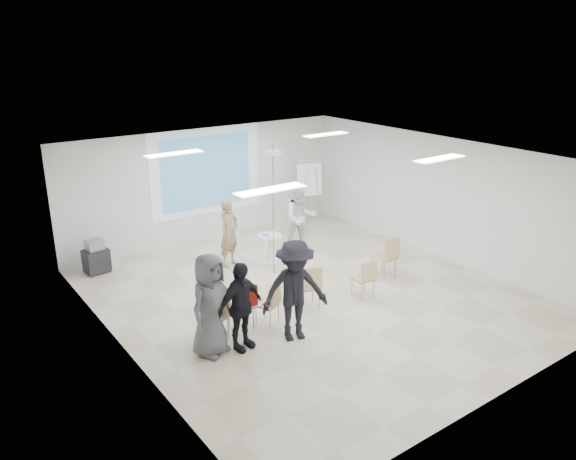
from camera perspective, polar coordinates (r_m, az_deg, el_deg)
floor at (r=12.10m, az=2.23°, el=-6.84°), size 8.00×9.00×0.10m
ceiling at (r=11.10m, az=2.44°, el=7.71°), size 8.00×9.00×0.10m
wall_back at (r=15.19m, az=-8.34°, el=4.65°), size 8.00×0.10×3.00m
wall_left at (r=9.70m, az=-16.92°, el=-4.45°), size 0.10×9.00×3.00m
wall_right at (r=14.26m, az=15.28°, el=3.22°), size 0.10×9.00×3.00m
projection_halo at (r=15.05m, az=-8.29°, el=5.89°), size 3.20×0.01×2.30m
projection_image at (r=15.04m, az=-8.26°, el=5.88°), size 2.60×0.01×1.90m
pedestal_table at (r=13.62m, az=-1.82°, el=-1.73°), size 0.61×0.61×0.72m
player_left at (r=13.32m, az=-6.01°, el=0.16°), size 0.81×0.69×1.87m
player_right at (r=14.26m, az=1.26°, el=1.63°), size 1.13×1.03×1.92m
controller_left at (r=13.52m, az=-5.93°, el=1.77°), size 0.09×0.14×0.04m
controller_right at (r=14.26m, az=0.09°, el=3.03°), size 0.07×0.11×0.04m
chair_far_left at (r=10.16m, az=-7.25°, el=-8.47°), size 0.59×0.61×0.95m
chair_left_mid at (r=10.56m, az=-4.62°, el=-7.43°), size 0.45×0.48×0.90m
chair_left_inner at (r=10.70m, az=-1.80°, el=-7.25°), size 0.53×0.54×0.83m
chair_center at (r=11.27m, az=2.18°, el=-5.48°), size 0.55×0.58×0.94m
chair_right_inner at (r=11.83m, az=7.87°, el=-4.68°), size 0.45×0.47×0.86m
chair_right_far at (r=12.84m, az=10.04°, el=-2.42°), size 0.50×0.54×1.00m
red_jacket at (r=10.37m, az=-4.21°, el=-6.79°), size 0.42×0.12×0.40m
laptop at (r=10.77m, az=-2.19°, el=-7.34°), size 0.37×0.33×0.02m
audience_left at (r=9.77m, az=-4.87°, el=-7.13°), size 1.19×0.84×1.86m
audience_mid at (r=9.99m, az=0.70°, el=-5.53°), size 1.55×1.13×2.15m
audience_outer at (r=9.64m, az=-7.94°, el=-6.96°), size 1.19×1.01×2.07m
flipchart_easel at (r=15.90m, az=2.19°, el=5.22°), size 0.79×0.63×1.94m
av_cart at (r=13.78m, az=-18.92°, el=-2.68°), size 0.58×0.49×0.80m
ceiling_projector at (r=12.41m, az=-1.51°, el=7.23°), size 0.30×0.25×3.00m
fluor_panel_nw at (r=11.78m, az=-11.48°, el=7.61°), size 1.20×0.30×0.02m
fluor_panel_ne at (r=13.88m, az=3.85°, el=9.65°), size 1.20×0.30×0.02m
fluor_panel_sw at (r=8.78m, az=-1.80°, el=4.12°), size 1.20×0.30×0.02m
fluor_panel_se at (r=11.45m, az=15.14°, el=7.01°), size 1.20×0.30×0.02m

